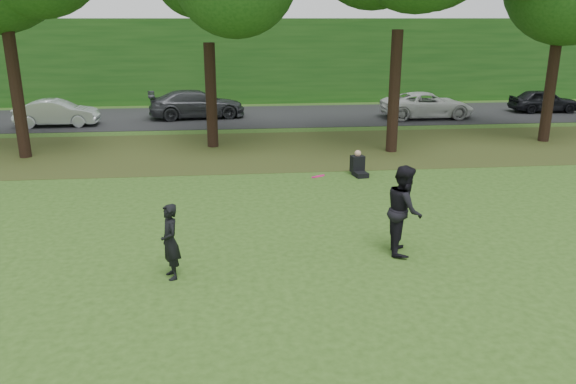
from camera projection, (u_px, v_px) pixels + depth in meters
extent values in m
plane|color=#2C4A17|center=(365.00, 312.00, 10.03)|extent=(120.00, 120.00, 0.00)
cube|color=#403517|center=(288.00, 150.00, 22.37)|extent=(60.00, 7.00, 0.01)
cube|color=black|center=(273.00, 116.00, 29.97)|extent=(70.00, 7.00, 0.02)
cube|color=#1A4A15|center=(265.00, 60.00, 34.92)|extent=(70.00, 3.00, 5.00)
imported|color=black|center=(170.00, 242.00, 11.16)|extent=(0.54, 0.66, 1.55)
imported|color=black|center=(404.00, 210.00, 12.33)|extent=(0.93, 1.10, 2.00)
imported|color=silver|center=(57.00, 113.00, 27.02)|extent=(3.87, 1.43, 1.27)
imported|color=#383A3F|center=(197.00, 104.00, 29.20)|extent=(5.14, 2.65, 1.43)
imported|color=silver|center=(427.00, 105.00, 29.24)|extent=(4.78, 2.28, 1.32)
imported|color=black|center=(544.00, 101.00, 31.05)|extent=(3.70, 1.59, 1.24)
cylinder|color=#DC126C|center=(318.00, 176.00, 11.33)|extent=(0.38, 0.37, 0.12)
cube|color=black|center=(360.00, 174.00, 18.58)|extent=(0.49, 0.62, 0.16)
cube|color=black|center=(357.00, 164.00, 18.75)|extent=(0.47, 0.41, 0.56)
sphere|color=tan|center=(358.00, 153.00, 18.65)|extent=(0.22, 0.22, 0.22)
cylinder|color=black|center=(16.00, 89.00, 20.43)|extent=(0.44, 0.44, 5.08)
cylinder|color=black|center=(211.00, 96.00, 22.32)|extent=(0.44, 0.44, 4.12)
cylinder|color=black|center=(394.00, 92.00, 21.42)|extent=(0.44, 0.44, 4.62)
cylinder|color=black|center=(550.00, 88.00, 23.29)|extent=(0.44, 0.44, 4.45)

